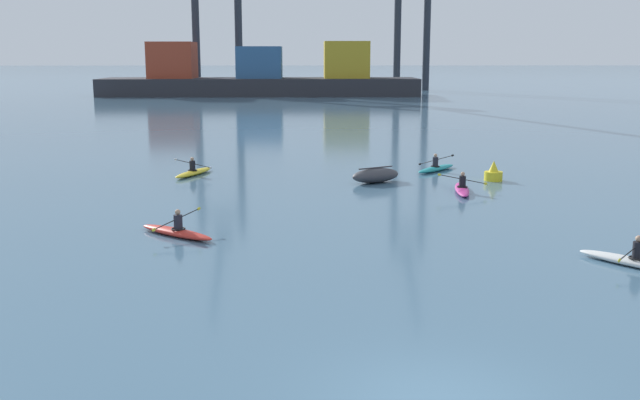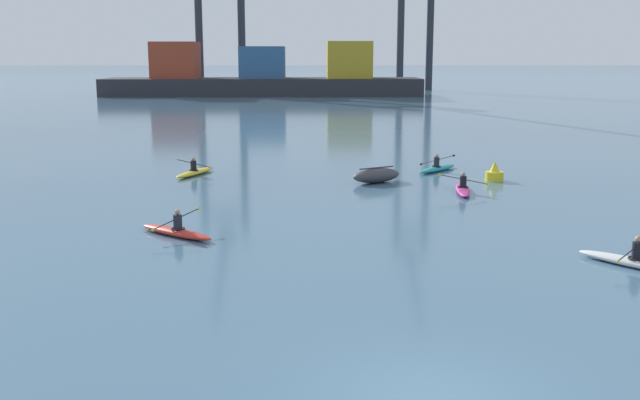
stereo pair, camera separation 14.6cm
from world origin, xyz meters
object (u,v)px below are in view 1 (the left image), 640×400
(kayak_magenta, at_px, (462,189))
(kayak_white, at_px, (634,261))
(kayak_yellow, at_px, (194,172))
(channel_buoy, at_px, (493,173))
(kayak_teal, at_px, (436,168))
(kayak_red, at_px, (177,231))
(container_barge, at_px, (260,77))
(capsized_dinghy, at_px, (376,175))

(kayak_magenta, bearing_deg, kayak_white, -77.63)
(kayak_magenta, distance_m, kayak_yellow, 13.87)
(channel_buoy, distance_m, kayak_teal, 3.84)
(kayak_red, bearing_deg, kayak_yellow, 96.02)
(channel_buoy, bearing_deg, kayak_magenta, -125.64)
(kayak_magenta, bearing_deg, kayak_teal, 90.95)
(kayak_teal, height_order, kayak_red, kayak_teal)
(kayak_teal, relative_size, kayak_red, 0.97)
(kayak_yellow, bearing_deg, channel_buoy, -7.39)
(kayak_teal, bearing_deg, kayak_red, -129.21)
(container_barge, xyz_separation_m, kayak_teal, (13.86, -73.08, -2.56))
(channel_buoy, bearing_deg, kayak_teal, 127.05)
(channel_buoy, bearing_deg, capsized_dinghy, -175.80)
(kayak_teal, relative_size, kayak_magenta, 0.86)
(container_barge, relative_size, kayak_yellow, 14.07)
(channel_buoy, bearing_deg, kayak_red, -141.41)
(container_barge, xyz_separation_m, kayak_magenta, (13.96, -79.22, -2.56))
(channel_buoy, bearing_deg, container_barge, 101.99)
(capsized_dinghy, distance_m, kayak_red, 13.16)
(container_barge, relative_size, kayak_red, 15.56)
(kayak_red, bearing_deg, channel_buoy, 38.59)
(capsized_dinghy, relative_size, kayak_white, 0.95)
(container_barge, relative_size, kayak_magenta, 13.76)
(kayak_magenta, xyz_separation_m, kayak_red, (-11.55, -7.90, 0.00))
(capsized_dinghy, height_order, kayak_yellow, kayak_yellow)
(container_barge, distance_m, kayak_yellow, 74.23)
(kayak_white, relative_size, kayak_red, 0.97)
(container_barge, bearing_deg, channel_buoy, -78.01)
(kayak_yellow, height_order, kayak_red, same)
(container_barge, bearing_deg, kayak_yellow, -89.19)
(channel_buoy, distance_m, kayak_magenta, 3.79)
(container_barge, bearing_deg, kayak_teal, -79.26)
(channel_buoy, bearing_deg, kayak_white, -88.51)
(capsized_dinghy, height_order, kayak_teal, kayak_teal)
(channel_buoy, relative_size, kayak_magenta, 0.29)
(kayak_yellow, bearing_deg, container_barge, 90.81)
(channel_buoy, distance_m, kayak_red, 17.61)
(kayak_magenta, bearing_deg, kayak_red, -145.63)
(kayak_teal, xyz_separation_m, kayak_magenta, (0.10, -6.14, -0.00))
(container_barge, relative_size, kayak_teal, 16.08)
(kayak_teal, relative_size, kayak_yellow, 0.87)
(kayak_white, xyz_separation_m, kayak_magenta, (-2.59, 11.83, 0.00))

